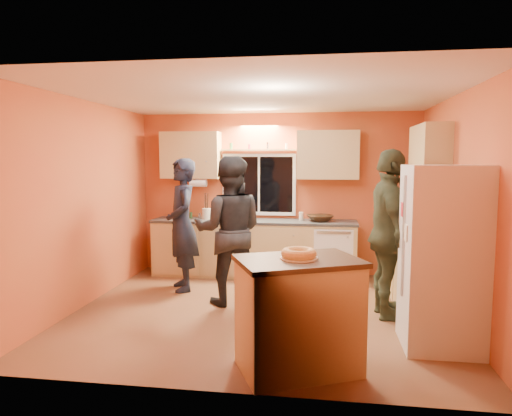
% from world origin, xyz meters
% --- Properties ---
extents(ground, '(4.50, 4.50, 0.00)m').
position_xyz_m(ground, '(0.00, 0.00, 0.00)').
color(ground, brown).
rests_on(ground, ground).
extents(room_shell, '(4.54, 4.04, 2.61)m').
position_xyz_m(room_shell, '(0.12, 0.41, 1.62)').
color(room_shell, '#C06131').
rests_on(room_shell, ground).
extents(back_counter, '(4.23, 0.62, 0.90)m').
position_xyz_m(back_counter, '(0.01, 1.70, 0.45)').
color(back_counter, tan).
rests_on(back_counter, ground).
extents(right_counter, '(0.62, 1.84, 0.90)m').
position_xyz_m(right_counter, '(1.95, 0.50, 0.45)').
color(right_counter, tan).
rests_on(right_counter, ground).
extents(refrigerator, '(0.72, 0.70, 1.80)m').
position_xyz_m(refrigerator, '(1.89, -0.80, 0.90)').
color(refrigerator, silver).
rests_on(refrigerator, ground).
extents(island, '(1.23, 1.07, 1.00)m').
position_xyz_m(island, '(0.53, -1.51, 0.51)').
color(island, tan).
rests_on(island, ground).
extents(bundt_pastry, '(0.31, 0.31, 0.09)m').
position_xyz_m(bundt_pastry, '(0.53, -1.51, 1.04)').
color(bundt_pastry, tan).
rests_on(bundt_pastry, island).
extents(person_left, '(0.71, 0.81, 1.87)m').
position_xyz_m(person_left, '(-1.24, 0.79, 0.94)').
color(person_left, black).
rests_on(person_left, ground).
extents(person_center, '(1.01, 0.83, 1.90)m').
position_xyz_m(person_center, '(-0.45, 0.27, 0.95)').
color(person_center, black).
rests_on(person_center, ground).
extents(person_right, '(0.57, 1.19, 1.98)m').
position_xyz_m(person_right, '(1.50, 0.01, 0.99)').
color(person_right, '#2E3521').
rests_on(person_right, ground).
extents(mixing_bowl, '(0.51, 0.51, 0.10)m').
position_xyz_m(mixing_bowl, '(0.69, 1.72, 0.95)').
color(mixing_bowl, black).
rests_on(mixing_bowl, back_counter).
extents(utensil_crock, '(0.14, 0.14, 0.17)m').
position_xyz_m(utensil_crock, '(-1.12, 1.71, 0.99)').
color(utensil_crock, beige).
rests_on(utensil_crock, back_counter).
extents(potted_plant, '(0.29, 0.26, 0.29)m').
position_xyz_m(potted_plant, '(1.90, -0.22, 1.04)').
color(potted_plant, gray).
rests_on(potted_plant, right_counter).
extents(red_box, '(0.16, 0.12, 0.07)m').
position_xyz_m(red_box, '(1.91, 1.19, 0.94)').
color(red_box, '#B31B29').
rests_on(red_box, right_counter).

